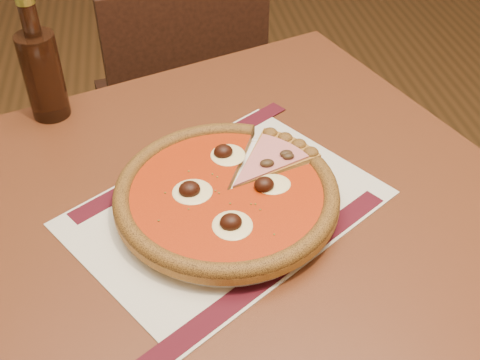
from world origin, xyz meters
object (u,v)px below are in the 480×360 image
Objects in this scene: pizza at (227,193)px; bottle at (42,71)px; table at (242,253)px; chair_far at (182,100)px; plate at (227,203)px.

bottle reaches higher than pizza.
chair_far reaches higher than table.
plate reaches higher than table.
chair_far is at bearing 60.71° from bottle.
bottle is at bearing 132.47° from plate.
plate is 0.40m from bottle.
chair_far is 3.83× the size of bottle.
table is 0.44m from bottle.
pizza reaches higher than plate.
plate is at bearing -125.73° from pizza.
plate is 0.92× the size of pizza.
plate is at bearing 80.67° from chair_far.
table is at bearing -44.69° from bottle.
plate is at bearing -47.53° from bottle.
chair_far is 0.78m from plate.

